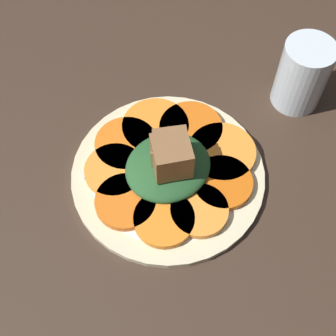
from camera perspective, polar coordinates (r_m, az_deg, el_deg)
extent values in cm
cube|color=#38281E|center=(64.27, 0.00, -1.40)|extent=(120.00, 120.00, 2.00)
cylinder|color=beige|center=(62.96, 0.00, -0.74)|extent=(25.92, 25.92, 1.00)
cylinder|color=white|center=(62.92, 0.00, -0.72)|extent=(20.74, 20.74, 1.00)
cylinder|color=orange|center=(62.40, -6.52, -0.28)|extent=(8.03, 8.03, 0.96)
cylinder|color=orange|center=(60.06, -5.20, -4.09)|extent=(7.89, 7.89, 0.96)
cylinder|color=orange|center=(58.79, -0.49, -6.21)|extent=(7.75, 7.75, 0.96)
cylinder|color=orange|center=(59.45, 3.99, -5.09)|extent=(7.41, 7.41, 0.96)
cylinder|color=#D45E12|center=(61.50, 6.66, -1.78)|extent=(7.92, 7.92, 0.96)
cylinder|color=orange|center=(63.90, 6.56, 1.93)|extent=(9.28, 9.28, 0.96)
cylinder|color=orange|center=(65.79, 2.80, 4.87)|extent=(8.87, 8.87, 0.96)
cylinder|color=orange|center=(65.90, -1.53, 5.08)|extent=(9.40, 9.40, 0.96)
cylinder|color=orange|center=(64.47, -5.12, 2.94)|extent=(8.60, 8.60, 0.96)
ellipsoid|color=#235128|center=(61.27, 0.00, 0.17)|extent=(11.55, 10.40, 2.71)
cube|color=brown|center=(58.56, 0.30, 2.34)|extent=(5.71, 5.71, 4.30)
cube|color=brown|center=(58.64, -0.10, 1.50)|extent=(4.45, 4.45, 3.23)
cube|color=brown|center=(57.69, 0.18, 1.32)|extent=(6.07, 6.07, 4.66)
cube|color=silver|center=(63.78, -5.36, 1.48)|extent=(12.46, 1.97, 0.40)
cube|color=silver|center=(65.39, 0.07, 4.06)|extent=(1.66, 2.41, 0.40)
cube|color=silver|center=(66.86, 2.03, 5.79)|extent=(4.90, 0.65, 0.40)
cube|color=silver|center=(66.53, 2.33, 5.39)|extent=(4.90, 0.65, 0.40)
cube|color=silver|center=(66.21, 2.63, 4.98)|extent=(4.90, 0.65, 0.40)
cube|color=silver|center=(65.89, 2.93, 4.57)|extent=(4.90, 0.65, 0.40)
cylinder|color=silver|center=(69.60, 16.05, 10.86)|extent=(7.10, 7.10, 10.41)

